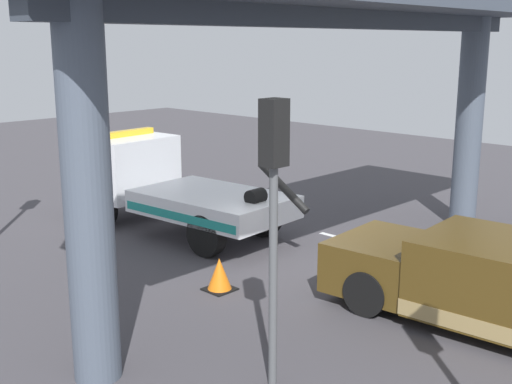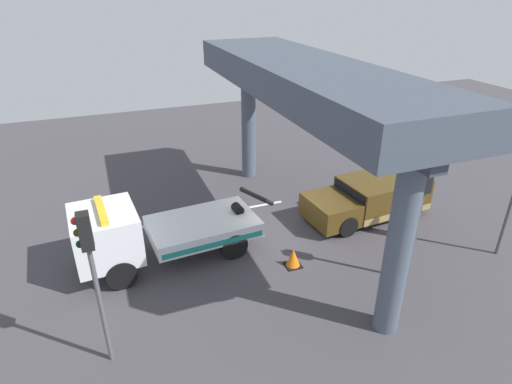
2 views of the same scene
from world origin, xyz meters
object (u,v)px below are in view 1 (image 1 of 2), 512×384
towed_van_green (490,283)px  tow_truck_white (160,182)px  traffic_cone_orange (219,275)px  traffic_light_far (273,182)px

towed_van_green → tow_truck_white: bearing=0.4°
towed_van_green → traffic_cone_orange: size_ratio=8.03×
towed_van_green → traffic_light_far: (1.33, 4.12, 2.24)m
tow_truck_white → towed_van_green: size_ratio=1.37×
towed_van_green → traffic_light_far: traffic_light_far is taller
tow_truck_white → towed_van_green: bearing=-179.6°
traffic_cone_orange → traffic_light_far: bearing=148.6°
traffic_light_far → traffic_cone_orange: (3.26, -1.99, -2.70)m
tow_truck_white → traffic_light_far: bearing=152.5°
towed_van_green → traffic_cone_orange: towed_van_green is taller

